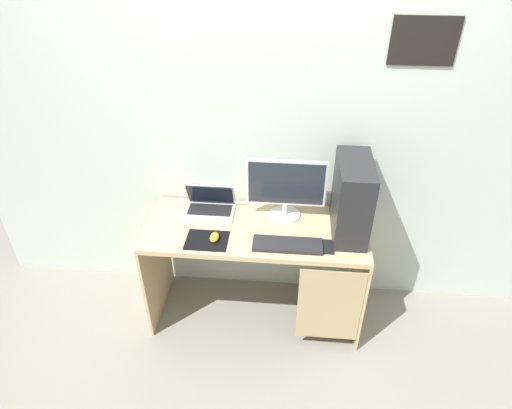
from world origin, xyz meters
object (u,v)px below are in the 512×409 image
object	(u,v)px
pc_tower	(352,198)
keyboard	(287,245)
mouse_left	(214,237)
cell_phone	(328,247)
monitor	(286,188)
laptop	(210,206)

from	to	relation	value
pc_tower	keyboard	xyz separation A→B (m)	(-0.37, -0.19, -0.23)
pc_tower	mouse_left	size ratio (longest dim) A/B	5.06
pc_tower	cell_phone	world-z (taller)	pc_tower
keyboard	mouse_left	size ratio (longest dim) A/B	4.38
monitor	cell_phone	bearing A→B (deg)	-48.01
laptop	cell_phone	xyz separation A→B (m)	(0.77, -0.31, -0.04)
keyboard	cell_phone	bearing A→B (deg)	2.67
pc_tower	laptop	distance (m)	0.93
pc_tower	mouse_left	xyz separation A→B (m)	(-0.82, -0.17, -0.22)
keyboard	mouse_left	distance (m)	0.45
monitor	mouse_left	size ratio (longest dim) A/B	5.28
mouse_left	cell_phone	size ratio (longest dim) A/B	0.74
laptop	mouse_left	world-z (taller)	laptop
keyboard	pc_tower	bearing A→B (deg)	27.56
pc_tower	cell_phone	size ratio (longest dim) A/B	3.74
keyboard	mouse_left	world-z (taller)	mouse_left
pc_tower	laptop	bearing A→B (deg)	171.87
pc_tower	keyboard	size ratio (longest dim) A/B	1.16
laptop	cell_phone	size ratio (longest dim) A/B	2.53
monitor	keyboard	size ratio (longest dim) A/B	1.21
pc_tower	cell_phone	xyz separation A→B (m)	(-0.13, -0.18, -0.24)
monitor	keyboard	world-z (taller)	monitor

